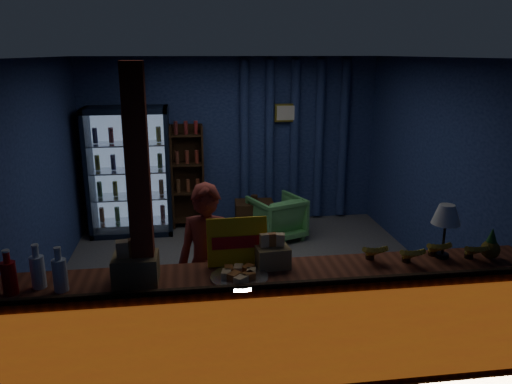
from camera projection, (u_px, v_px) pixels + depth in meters
ground at (249, 278)px, 6.08m from camera, size 4.60×4.60×0.00m
room_walls at (249, 151)px, 5.65m from camera, size 4.60×4.60×4.60m
counter at (278, 325)px, 4.13m from camera, size 4.40×0.57×0.99m
support_post at (143, 238)px, 3.78m from camera, size 0.16×0.16×2.60m
beverage_cooler at (130, 172)px, 7.45m from camera, size 1.20×0.62×1.90m
bottle_shelf at (188, 177)px, 7.73m from camera, size 0.50×0.28×1.60m
curtain_folds at (295, 141)px, 7.90m from camera, size 1.74×0.14×2.50m
framed_picture at (286, 113)px, 7.72m from camera, size 0.36×0.04×0.28m
shopkeeper at (208, 267)px, 4.53m from camera, size 0.64×0.50×1.55m
green_chair at (277, 217)px, 7.30m from camera, size 0.89×0.91×0.64m
side_table at (254, 218)px, 7.48m from camera, size 0.58×0.43×0.61m
yellow_sign at (237, 242)px, 4.11m from camera, size 0.50×0.11×0.40m
soda_bottles at (24, 273)px, 3.66m from camera, size 0.64×0.19×0.34m
snack_box_left at (136, 267)px, 3.80m from camera, size 0.34×0.28×0.36m
snack_box_centre at (272, 255)px, 4.09m from camera, size 0.29×0.24×0.28m
pastry_tray at (239, 276)px, 3.88m from camera, size 0.46×0.46×0.07m
banana_bunches at (422, 251)px, 4.21m from camera, size 1.10×0.31×0.18m
table_lamp at (446, 217)px, 4.20m from camera, size 0.24×0.24×0.47m
pineapple at (491, 247)px, 4.23m from camera, size 0.16×0.16×0.27m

